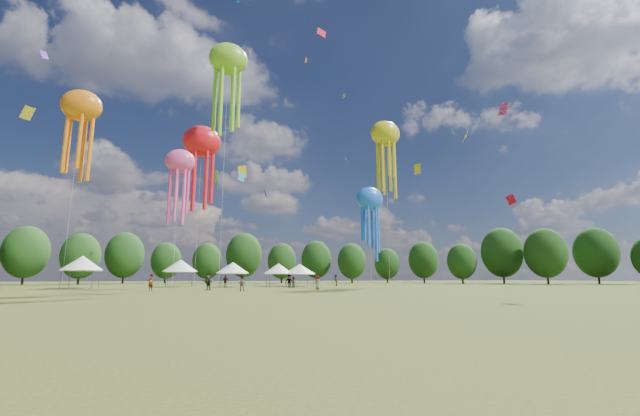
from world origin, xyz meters
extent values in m
plane|color=#384416|center=(0.00, 0.00, 0.00)|extent=(300.00, 300.00, 0.00)
imported|color=gray|center=(-2.05, 34.07, 0.83)|extent=(0.88, 0.72, 1.66)
imported|color=gray|center=(6.66, 47.05, 0.78)|extent=(0.67, 0.86, 1.56)
imported|color=gray|center=(15.75, 54.67, 0.93)|extent=(0.87, 1.02, 1.86)
imported|color=gray|center=(5.90, 46.54, 0.94)|extent=(1.23, 0.73, 1.88)
imported|color=gray|center=(-2.66, 52.25, 0.88)|extent=(1.11, 0.66, 1.77)
imported|color=gray|center=(-5.38, 38.84, 0.94)|extent=(1.61, 1.62, 1.87)
imported|color=gray|center=(-11.48, 37.76, 0.92)|extent=(0.76, 0.80, 1.84)
imported|color=gray|center=(7.84, 38.67, 0.85)|extent=(0.75, 0.95, 1.71)
cylinder|color=#47474C|center=(-23.95, 50.99, 1.17)|extent=(0.08, 0.08, 2.34)
cylinder|color=#47474C|center=(-23.95, 54.74, 1.17)|extent=(0.08, 0.08, 2.34)
cylinder|color=#47474C|center=(-20.20, 50.99, 1.17)|extent=(0.08, 0.08, 2.34)
cylinder|color=#47474C|center=(-20.20, 54.74, 1.17)|extent=(0.08, 0.08, 2.34)
cube|color=white|center=(-22.07, 52.87, 2.39)|extent=(4.14, 4.14, 0.10)
cone|color=white|center=(-22.07, 52.87, 3.44)|extent=(5.39, 5.39, 2.00)
cylinder|color=#47474C|center=(-11.32, 56.07, 1.13)|extent=(0.08, 0.08, 2.26)
cylinder|color=#47474C|center=(-11.32, 59.88, 1.13)|extent=(0.08, 0.08, 2.26)
cylinder|color=#47474C|center=(-7.51, 56.07, 1.13)|extent=(0.08, 0.08, 2.26)
cylinder|color=#47474C|center=(-7.51, 59.88, 1.13)|extent=(0.08, 0.08, 2.26)
cube|color=white|center=(-9.41, 57.98, 2.31)|extent=(4.21, 4.21, 0.10)
cone|color=white|center=(-9.41, 57.98, 3.33)|extent=(5.47, 5.47, 1.94)
cylinder|color=#47474C|center=(-3.27, 52.08, 0.99)|extent=(0.08, 0.08, 1.99)
cylinder|color=#47474C|center=(-3.27, 55.62, 0.99)|extent=(0.08, 0.08, 1.99)
cylinder|color=#47474C|center=(0.27, 52.08, 0.99)|extent=(0.08, 0.08, 1.99)
cylinder|color=#47474C|center=(0.27, 55.62, 0.99)|extent=(0.08, 0.08, 1.99)
cube|color=white|center=(-1.50, 53.85, 2.04)|extent=(3.94, 3.94, 0.10)
cone|color=white|center=(-1.50, 53.85, 2.94)|extent=(5.12, 5.12, 1.70)
cylinder|color=#47474C|center=(4.42, 54.23, 0.99)|extent=(0.08, 0.08, 1.97)
cylinder|color=#47474C|center=(4.42, 57.61, 0.99)|extent=(0.08, 0.08, 1.97)
cylinder|color=#47474C|center=(7.81, 54.23, 0.99)|extent=(0.08, 0.08, 1.97)
cylinder|color=#47474C|center=(7.81, 57.61, 0.99)|extent=(0.08, 0.08, 1.97)
cube|color=white|center=(6.11, 55.92, 2.02)|extent=(3.79, 3.79, 0.10)
cone|color=white|center=(6.11, 55.92, 2.91)|extent=(4.92, 4.92, 1.69)
cylinder|color=#47474C|center=(7.66, 53.28, 0.96)|extent=(0.08, 0.08, 1.92)
cylinder|color=#47474C|center=(7.66, 57.07, 0.96)|extent=(0.08, 0.08, 1.92)
cylinder|color=#47474C|center=(11.45, 53.28, 0.96)|extent=(0.08, 0.08, 1.92)
cylinder|color=#47474C|center=(11.45, 57.07, 0.96)|extent=(0.08, 0.08, 1.92)
cube|color=white|center=(9.55, 55.17, 1.97)|extent=(4.19, 4.19, 0.10)
cone|color=white|center=(9.55, 55.17, 2.84)|extent=(5.45, 5.45, 1.64)
ellipsoid|color=#FC1621|center=(-6.94, 38.52, 17.80)|extent=(4.52, 3.16, 3.84)
cylinder|color=beige|center=(-6.94, 38.52, 8.90)|extent=(0.03, 0.03, 17.80)
ellipsoid|color=#82D723|center=(-4.46, 33.42, 26.23)|extent=(4.38, 3.06, 3.72)
cylinder|color=beige|center=(-4.46, 33.42, 13.11)|extent=(0.03, 0.03, 26.23)
ellipsoid|color=#1C69FF|center=(15.72, 39.93, 12.23)|extent=(3.87, 2.71, 3.29)
cylinder|color=beige|center=(15.72, 39.93, 6.12)|extent=(0.03, 0.03, 12.23)
ellipsoid|color=orange|center=(-22.01, 44.88, 23.20)|extent=(4.84, 3.39, 4.11)
cylinder|color=beige|center=(-22.01, 44.88, 11.60)|extent=(0.03, 0.03, 23.20)
ellipsoid|color=#F3479A|center=(-8.61, 27.00, 11.82)|extent=(2.60, 1.82, 2.21)
cylinder|color=beige|center=(-8.61, 27.00, 5.91)|extent=(0.03, 0.03, 11.82)
ellipsoid|color=yellow|center=(24.08, 51.14, 26.70)|extent=(5.39, 3.77, 4.58)
cylinder|color=beige|center=(24.08, 51.14, 13.35)|extent=(0.03, 0.03, 26.70)
cube|color=yellow|center=(0.33, 63.39, 20.99)|extent=(1.86, 1.58, 2.58)
cube|color=#82D723|center=(18.96, 58.37, 36.55)|extent=(0.37, 0.83, 1.00)
cube|color=#1999DB|center=(-0.86, 51.90, 17.07)|extent=(1.04, 0.96, 1.58)
cube|color=#F3479A|center=(24.94, 23.94, 19.86)|extent=(0.49, 1.34, 1.62)
cube|color=orange|center=(0.97, 62.51, 45.09)|extent=(0.28, 0.89, 1.05)
cube|color=yellow|center=(27.98, 34.60, 20.74)|extent=(0.86, 1.19, 1.46)
cube|color=#F3479A|center=(-9.28, 63.34, 21.31)|extent=(1.16, 1.55, 2.16)
cube|color=#6D31DE|center=(-24.60, 38.95, 26.42)|extent=(0.87, 0.60, 1.12)
cube|color=#FC1621|center=(10.79, 46.65, 41.08)|extent=(1.90, 1.12, 2.20)
cube|color=yellow|center=(27.55, 46.73, 19.28)|extent=(0.32, 1.46, 1.84)
cube|color=#1C69FF|center=(23.35, 69.32, 27.17)|extent=(1.20, 1.12, 1.65)
cube|color=#1999DB|center=(28.22, 37.54, 22.63)|extent=(0.43, 0.79, 0.93)
cube|color=#6D31DE|center=(3.34, 53.87, 15.09)|extent=(0.63, 1.46, 1.56)
cube|color=#FC1621|center=(36.11, 35.89, 12.51)|extent=(0.89, 1.25, 1.68)
cube|color=orange|center=(12.08, 61.58, 44.82)|extent=(0.50, 0.95, 1.06)
cube|color=yellow|center=(-20.92, 27.38, 15.07)|extent=(1.19, 0.24, 1.37)
cube|color=#82D723|center=(-4.66, 51.53, 16.78)|extent=(0.62, 1.94, 2.26)
cylinder|color=#38281C|center=(-40.68, 85.49, 1.71)|extent=(0.44, 0.44, 3.41)
ellipsoid|color=#1E4216|center=(-40.68, 85.49, 6.61)|extent=(8.53, 8.53, 10.66)
cylinder|color=#38281C|center=(-30.60, 85.02, 1.53)|extent=(0.44, 0.44, 3.07)
ellipsoid|color=#1E4216|center=(-30.60, 85.02, 5.94)|extent=(7.66, 7.66, 9.58)
cylinder|color=#38281C|center=(-23.51, 93.33, 1.72)|extent=(0.44, 0.44, 3.43)
ellipsoid|color=#1E4216|center=(-23.51, 93.33, 6.65)|extent=(8.58, 8.58, 10.73)
cylinder|color=#38281C|center=(-14.76, 98.96, 1.47)|extent=(0.44, 0.44, 2.95)
ellipsoid|color=#1E4216|center=(-14.76, 98.96, 5.71)|extent=(7.37, 7.37, 9.21)
cylinder|color=#38281C|center=(-4.70, 95.06, 1.45)|extent=(0.44, 0.44, 2.89)
ellipsoid|color=#1E4216|center=(-4.70, 95.06, 5.61)|extent=(7.23, 7.23, 9.04)
cylinder|color=#38281C|center=(4.91, 99.49, 1.92)|extent=(0.44, 0.44, 3.84)
ellipsoid|color=#1E4216|center=(4.91, 99.49, 7.44)|extent=(9.60, 9.60, 11.99)
cylinder|color=#38281C|center=(13.19, 88.44, 1.42)|extent=(0.44, 0.44, 2.84)
ellipsoid|color=#1E4216|center=(13.19, 88.44, 5.51)|extent=(7.11, 7.11, 8.89)
cylinder|color=#38281C|center=(22.93, 91.04, 1.58)|extent=(0.44, 0.44, 3.16)
ellipsoid|color=#1E4216|center=(22.93, 91.04, 6.13)|extent=(7.91, 7.91, 9.88)
cylinder|color=#38281C|center=(30.69, 85.29, 1.44)|extent=(0.44, 0.44, 2.88)
ellipsoid|color=#1E4216|center=(30.69, 85.29, 5.59)|extent=(7.21, 7.21, 9.01)
cylinder|color=#38281C|center=(41.52, 87.24, 1.31)|extent=(0.44, 0.44, 2.63)
ellipsoid|color=#1E4216|center=(41.52, 87.24, 5.09)|extent=(6.57, 6.57, 8.22)
cylinder|color=#38281C|center=(50.52, 83.73, 1.56)|extent=(0.44, 0.44, 3.13)
ellipsoid|color=#1E4216|center=(50.52, 83.73, 6.06)|extent=(7.81, 7.81, 9.77)
cylinder|color=#38281C|center=(53.64, 71.81, 1.36)|extent=(0.44, 0.44, 2.72)
ellipsoid|color=#1E4216|center=(53.64, 71.81, 5.27)|extent=(6.80, 6.80, 8.50)
cylinder|color=#38281C|center=(62.96, 68.92, 1.90)|extent=(0.44, 0.44, 3.81)
ellipsoid|color=#1E4216|center=(62.96, 68.92, 7.38)|extent=(9.52, 9.52, 11.90)
cylinder|color=#38281C|center=(66.57, 59.80, 1.76)|extent=(0.44, 0.44, 3.51)
ellipsoid|color=#1E4216|center=(66.57, 59.80, 6.80)|extent=(8.78, 8.78, 10.97)
cylinder|color=#38281C|center=(79.39, 58.26, 1.82)|extent=(0.44, 0.44, 3.64)
ellipsoid|color=#1E4216|center=(79.39, 58.26, 7.05)|extent=(9.10, 9.10, 11.37)
camera|label=1|loc=(-6.43, -9.57, 1.49)|focal=22.16mm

